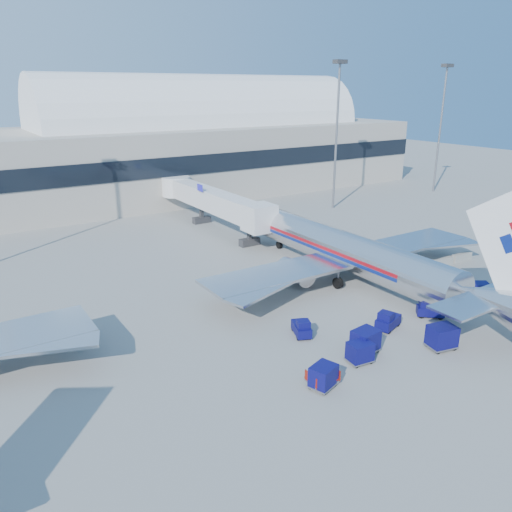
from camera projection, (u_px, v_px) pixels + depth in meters
ground at (299, 319)px, 42.18m from camera, size 260.00×260.00×0.00m
terminal at (10, 163)px, 77.28m from camera, size 170.00×28.15×21.00m
airliner_main at (352, 253)px, 49.98m from camera, size 32.00×37.26×12.07m
jetbridge_near at (208, 199)px, 69.34m from camera, size 4.40×27.50×6.25m
mast_east at (338, 114)px, 76.75m from camera, size 2.00×1.20×22.60m
mast_far_east at (442, 110)px, 89.62m from camera, size 2.00×1.20×22.60m
barrier_near at (423, 268)px, 52.89m from camera, size 3.00×0.55×0.90m
barrier_mid at (443, 262)px, 54.59m from camera, size 3.00×0.55×0.90m
barrier_far at (462, 257)px, 56.29m from camera, size 3.00×0.55×0.90m
tug_lead at (387, 320)px, 40.37m from camera, size 2.70×1.92×1.59m
tug_right at (429, 309)px, 42.54m from camera, size 2.40×2.32×1.45m
tug_left at (302, 328)px, 39.25m from camera, size 1.91×2.53×1.48m
cart_train_a at (365, 341)px, 36.70m from camera, size 2.17×1.76×1.77m
cart_train_b at (360, 352)px, 35.35m from camera, size 1.90×1.53×1.55m
cart_train_c at (323, 376)px, 32.37m from camera, size 2.13×1.86×1.58m
cart_solo_near at (442, 337)px, 37.22m from camera, size 2.35×1.98×1.82m
cart_solo_far at (479, 290)px, 46.11m from camera, size 2.23×2.11×1.57m
cart_open_red at (322, 379)px, 32.85m from camera, size 2.03×1.49×0.52m
ramp_worker at (509, 301)px, 43.44m from camera, size 0.86×0.82×1.99m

